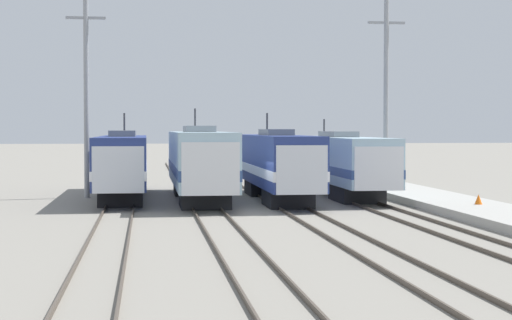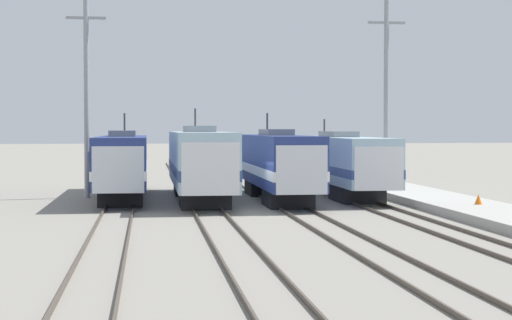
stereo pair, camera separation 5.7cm
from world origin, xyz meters
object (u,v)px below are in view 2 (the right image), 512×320
(locomotive_far_left, at_px, (123,164))
(locomotive_far_right, at_px, (340,162))
(catenary_tower_left, at_px, (86,92))
(catenary_tower_right, at_px, (386,94))
(locomotive_center_right, at_px, (277,164))
(locomotive_center_left, at_px, (200,162))
(traffic_cone, at_px, (478,199))

(locomotive_far_left, bearing_deg, locomotive_far_right, 3.67)
(locomotive_far_left, bearing_deg, catenary_tower_left, 152.49)
(locomotive_far_left, relative_size, catenary_tower_right, 1.45)
(catenary_tower_right, bearing_deg, locomotive_center_right, -154.44)
(locomotive_far_left, distance_m, locomotive_far_right, 13.22)
(locomotive_center_left, bearing_deg, locomotive_far_left, 156.91)
(locomotive_center_right, distance_m, locomotive_far_right, 5.48)
(locomotive_far_right, relative_size, catenary_tower_right, 1.56)
(locomotive_far_left, height_order, traffic_cone, locomotive_far_left)
(locomotive_center_right, bearing_deg, catenary_tower_left, 162.09)
(locomotive_center_left, xyz_separation_m, locomotive_far_right, (8.80, 2.72, -0.15))
(locomotive_far_left, xyz_separation_m, traffic_cone, (17.52, -10.59, -1.42))
(locomotive_center_right, distance_m, catenary_tower_right, 9.20)
(locomotive_center_left, height_order, locomotive_center_right, locomotive_center_left)
(locomotive_far_left, height_order, locomotive_center_right, locomotive_far_left)
(locomotive_center_left, relative_size, traffic_cone, 36.02)
(catenary_tower_left, height_order, traffic_cone, catenary_tower_left)
(locomotive_far_left, xyz_separation_m, catenary_tower_left, (-2.14, 1.12, 4.22))
(locomotive_center_left, height_order, traffic_cone, locomotive_center_left)
(locomotive_center_left, distance_m, catenary_tower_left, 8.28)
(locomotive_far_left, xyz_separation_m, locomotive_far_right, (13.19, 0.85, -0.03))
(locomotive_far_right, bearing_deg, locomotive_far_left, -176.33)
(locomotive_far_left, relative_size, locomotive_center_left, 0.98)
(traffic_cone, bearing_deg, locomotive_far_right, 110.73)
(traffic_cone, bearing_deg, catenary_tower_right, 96.51)
(locomotive_far_left, bearing_deg, locomotive_center_right, -15.37)
(locomotive_far_left, height_order, locomotive_far_right, locomotive_far_left)
(locomotive_far_left, distance_m, catenary_tower_left, 4.87)
(catenary_tower_left, height_order, catenary_tower_right, same)
(catenary_tower_left, distance_m, catenary_tower_right, 18.33)
(locomotive_center_right, bearing_deg, locomotive_far_left, 164.63)
(locomotive_far_left, relative_size, catenary_tower_left, 1.45)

